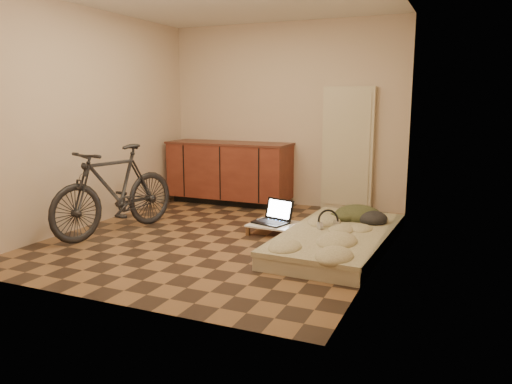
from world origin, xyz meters
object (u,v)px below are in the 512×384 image
at_px(bicycle, 115,186).
at_px(futon, 338,239).
at_px(lap_desk, 282,226).
at_px(laptop, 273,218).

relative_size(bicycle, futon, 0.81).
height_order(lap_desk, laptop, laptop).
distance_m(bicycle, laptop, 1.86).
relative_size(futon, laptop, 4.65).
relative_size(futon, lap_desk, 2.84).
distance_m(bicycle, futon, 2.58).
height_order(futon, laptop, laptop).
distance_m(futon, laptop, 0.89).
bearing_deg(laptop, futon, -1.40).
bearing_deg(laptop, bicycle, -138.96).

